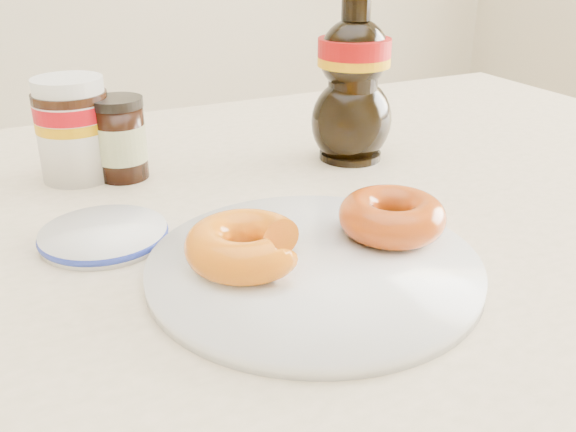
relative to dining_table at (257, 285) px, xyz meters
name	(u,v)px	position (x,y,z in m)	size (l,w,h in m)	color
dining_table	(257,285)	(0.00, 0.00, 0.00)	(1.40, 0.90, 0.75)	beige
plate	(314,267)	(0.00, -0.14, 0.09)	(0.29, 0.29, 0.01)	white
donut_bitten	(245,245)	(-0.06, -0.12, 0.12)	(0.10, 0.10, 0.04)	orange
donut_whole	(392,216)	(0.08, -0.12, 0.11)	(0.10, 0.10, 0.03)	#9A3F09
nutella_jar	(73,125)	(-0.14, 0.20, 0.15)	(0.08, 0.08, 0.12)	white
syrup_bottle	(353,79)	(0.18, 0.11, 0.19)	(0.11, 0.09, 0.21)	black
dark_jar	(120,139)	(-0.10, 0.17, 0.13)	(0.06, 0.06, 0.10)	black
blue_rim_saucer	(104,235)	(-0.15, 0.01, 0.09)	(0.12, 0.12, 0.01)	white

